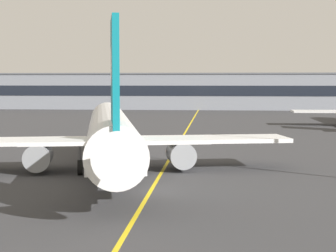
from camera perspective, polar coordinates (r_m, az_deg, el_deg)
ground_plane at (r=41.39m, az=-2.25°, el=-6.49°), size 400.00×400.00×0.00m
taxiway_centreline at (r=70.92m, az=0.99°, el=-1.90°), size 2.49×179.99×0.01m
airliner_foreground at (r=50.15m, az=-5.77°, el=-0.70°), size 32.29×41.14×11.65m
safety_cone_by_nose_gear at (r=66.53m, az=-2.46°, el=-2.10°), size 0.44×0.44×0.55m
terminal_building at (r=162.65m, az=2.80°, el=3.50°), size 139.87×12.40×10.25m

